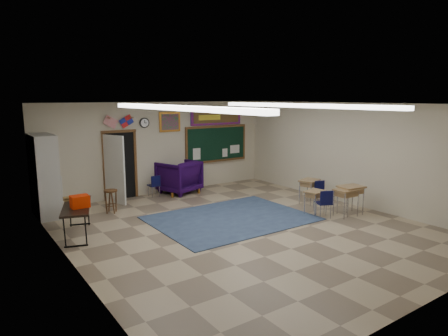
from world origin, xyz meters
TOP-DOWN VIEW (x-y plane):
  - floor at (0.00, 0.00)m, footprint 9.00×9.00m
  - back_wall at (0.00, 4.50)m, footprint 8.00×0.04m
  - front_wall at (0.00, -4.50)m, footprint 8.00×0.04m
  - left_wall at (-4.00, 0.00)m, footprint 0.04×9.00m
  - right_wall at (4.00, 0.00)m, footprint 0.04×9.00m
  - ceiling at (0.00, 0.00)m, footprint 8.00×9.00m
  - area_rug at (0.20, 0.80)m, footprint 4.00×3.00m
  - fluorescent_strips at (0.00, 0.00)m, footprint 3.86×6.00m
  - doorway at (-1.50, 4.35)m, footprint 1.10×0.89m
  - chalkboard at (2.20, 4.46)m, footprint 2.55×0.14m
  - bulletin_board at (2.20, 4.47)m, footprint 2.10×0.05m
  - framed_art_print at (0.35, 4.47)m, footprint 0.75×0.05m
  - wall_clock at (-0.55, 4.47)m, footprint 0.32×0.05m
  - wall_flags at (-1.40, 4.44)m, footprint 1.16×0.06m
  - storage_cabinet at (-3.71, 3.85)m, footprint 0.59×1.25m
  - wingback_armchair at (0.47, 4.15)m, footprint 1.47×1.49m
  - student_chair_reading at (-0.45, 4.14)m, footprint 0.36×0.36m
  - student_chair_desk_a at (2.27, -0.53)m, footprint 0.51×0.51m
  - student_chair_desk_b at (3.09, 0.25)m, footprint 0.45×0.45m
  - student_desk_front_left at (2.30, -0.18)m, footprint 0.61×0.50m
  - student_desk_front_right at (3.01, 0.69)m, footprint 0.71×0.61m
  - student_desk_back_left at (2.85, -0.78)m, footprint 0.65×0.50m
  - student_desk_back_right at (3.10, -0.73)m, footprint 0.72×0.58m
  - folding_table at (-3.46, 1.78)m, footprint 1.10×1.84m
  - wooden_stool at (-2.20, 3.14)m, footprint 0.36×0.36m

SIDE VIEW (x-z plane):
  - floor at x=0.00m, z-range 0.00..0.00m
  - area_rug at x=0.20m, z-range 0.00..0.02m
  - wooden_stool at x=-2.20m, z-range 0.01..0.65m
  - student_chair_reading at x=-0.45m, z-range 0.00..0.70m
  - student_chair_desk_b at x=3.09m, z-range 0.00..0.73m
  - student_desk_front_left at x=2.30m, z-range 0.04..0.70m
  - student_chair_desk_a at x=2.27m, z-range 0.00..0.76m
  - folding_table at x=-3.46m, z-range -0.10..0.89m
  - student_desk_front_right at x=3.01m, z-range 0.04..0.77m
  - student_desk_back_left at x=2.85m, z-range 0.04..0.79m
  - student_desk_back_right at x=3.10m, z-range 0.05..0.84m
  - wingback_armchair at x=0.47m, z-range 0.00..1.08m
  - doorway at x=-1.50m, z-range -0.02..2.14m
  - storage_cabinet at x=-3.71m, z-range 0.00..2.20m
  - chalkboard at x=2.20m, z-range 0.81..2.11m
  - back_wall at x=0.00m, z-range 0.00..3.00m
  - front_wall at x=0.00m, z-range 0.00..3.00m
  - left_wall at x=-4.00m, z-range 0.00..3.00m
  - right_wall at x=4.00m, z-range 0.00..3.00m
  - framed_art_print at x=0.35m, z-range 2.02..2.67m
  - wall_clock at x=-0.55m, z-range 2.19..2.51m
  - bulletin_board at x=2.20m, z-range 2.18..2.73m
  - wall_flags at x=-1.40m, z-range 2.13..2.83m
  - fluorescent_strips at x=0.00m, z-range 2.89..2.99m
  - ceiling at x=0.00m, z-range 2.98..3.02m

